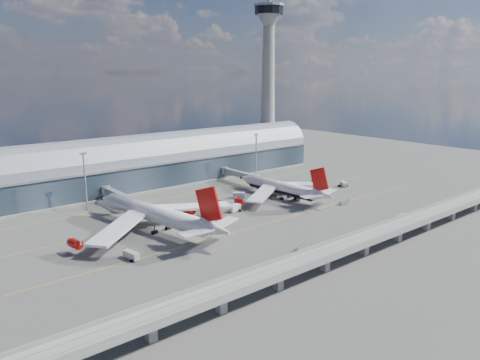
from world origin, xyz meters
TOP-DOWN VIEW (x-y plane):
  - ground at (0.00, 0.00)m, footprint 500.00×500.00m
  - taxi_lines at (0.00, 22.11)m, footprint 200.00×80.12m
  - terminal at (0.00, 77.99)m, footprint 200.00×30.00m
  - control_tower at (85.00, 83.00)m, footprint 19.00×19.00m
  - guideway at (-0.00, -55.00)m, footprint 220.00×8.50m
  - floodlight_mast_left at (-50.00, 55.00)m, footprint 3.00×0.70m
  - floodlight_mast_right at (50.00, 55.00)m, footprint 3.00×0.70m
  - airliner_left at (-40.11, 10.20)m, footprint 70.11×73.78m
  - airliner_right at (30.67, 14.16)m, footprint 56.82×59.39m
  - jet_bridge_left at (-37.00, 53.12)m, footprint 4.40×28.00m
  - jet_bridge_right at (34.09, 51.18)m, footprint 4.40×32.00m
  - service_truck_0 at (-61.40, -8.95)m, footprint 3.07×6.62m
  - service_truck_1 at (-1.84, 10.84)m, footprint 5.77×3.48m
  - service_truck_2 at (35.47, 6.47)m, footprint 7.72×5.45m
  - service_truck_3 at (71.87, 9.69)m, footprint 4.34×5.47m
  - service_truck_4 at (-7.00, 19.95)m, footprint 3.77×5.16m
  - service_truck_5 at (14.21, 27.38)m, footprint 5.72×5.51m
  - cargo_train_0 at (-12.11, -38.56)m, footprint 7.04×2.47m
  - cargo_train_1 at (43.32, -41.55)m, footprint 10.08×3.29m
  - cargo_train_2 at (45.73, -11.56)m, footprint 8.57×4.57m

SIDE VIEW (x-z plane):
  - ground at x=0.00m, z-range 0.00..0.00m
  - taxi_lines at x=0.00m, z-range 0.00..0.01m
  - cargo_train_0 at x=-12.11m, z-range 0.03..1.58m
  - cargo_train_1 at x=43.32m, z-range 0.04..1.70m
  - cargo_train_2 at x=45.73m, z-range 0.04..1.94m
  - service_truck_3 at x=71.87m, z-range 0.03..2.53m
  - service_truck_0 at x=-61.40m, z-range 0.04..2.68m
  - service_truck_4 at x=-7.00m, z-range 0.01..2.73m
  - service_truck_5 at x=14.21m, z-range 0.03..2.81m
  - service_truck_2 at x=35.47m, z-range 0.06..2.80m
  - service_truck_1 at x=-1.84m, z-range 0.01..3.15m
  - airliner_right at x=30.67m, z-range -4.54..14.31m
  - jet_bridge_left at x=-37.00m, z-range 1.55..8.80m
  - jet_bridge_right at x=34.09m, z-range 1.56..8.81m
  - guideway at x=0.00m, z-range 1.69..8.89m
  - airliner_left at x=-40.11m, z-range -4.83..17.70m
  - terminal at x=0.00m, z-range -2.66..25.34m
  - floodlight_mast_left at x=-50.00m, z-range 0.78..26.48m
  - floodlight_mast_right at x=50.00m, z-range 0.78..26.48m
  - control_tower at x=85.00m, z-range 0.14..103.14m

